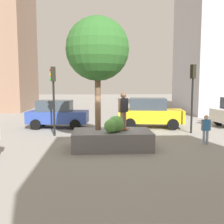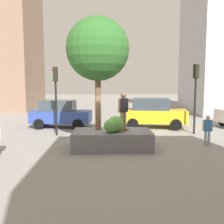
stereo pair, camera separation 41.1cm
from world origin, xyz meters
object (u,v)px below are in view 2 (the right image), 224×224
(plaza_tree, at_px, (98,49))
(sedan_parked, at_px, (60,114))
(planter_ledge, at_px, (112,140))
(skateboarder, at_px, (123,108))
(traffic_light_corner, at_px, (196,87))
(skateboard, at_px, (123,130))
(passerby_with_bag, at_px, (208,128))
(traffic_light_median, at_px, (56,89))
(taxi_cab, at_px, (153,113))

(plaza_tree, xyz_separation_m, sedan_parked, (-2.83, 5.74, -3.72))
(planter_ledge, bearing_deg, skateboarder, -4.00)
(sedan_parked, distance_m, traffic_light_corner, 9.25)
(traffic_light_corner, bearing_deg, sedan_parked, 163.80)
(skateboard, height_order, traffic_light_corner, traffic_light_corner)
(planter_ledge, xyz_separation_m, plaza_tree, (-0.66, 0.29, 4.27))
(planter_ledge, xyz_separation_m, skateboard, (0.53, -0.04, 0.49))
(skateboard, distance_m, passerby_with_bag, 4.33)
(skateboarder, relative_size, traffic_light_median, 0.43)
(taxi_cab, bearing_deg, traffic_light_median, -157.90)
(skateboarder, distance_m, passerby_with_bag, 4.46)
(traffic_light_corner, bearing_deg, passerby_with_bag, -97.07)
(skateboarder, bearing_deg, plaza_tree, 164.56)
(passerby_with_bag, bearing_deg, planter_ledge, -173.58)
(taxi_cab, xyz_separation_m, traffic_light_median, (-6.26, -2.54, 1.74))
(plaza_tree, distance_m, passerby_with_bag, 6.70)
(sedan_parked, distance_m, taxi_cab, 6.51)
(skateboard, xyz_separation_m, skateboarder, (-0.00, 0.00, 1.03))
(skateboard, relative_size, traffic_light_corner, 0.17)
(sedan_parked, distance_m, passerby_with_bag, 9.96)
(sedan_parked, bearing_deg, traffic_light_median, -85.08)
(planter_ledge, distance_m, plaza_tree, 4.33)
(taxi_cab, xyz_separation_m, traffic_light_corner, (2.18, -2.24, 1.86))
(planter_ledge, bearing_deg, taxi_cab, 62.33)
(planter_ledge, distance_m, traffic_light_median, 5.14)
(plaza_tree, relative_size, traffic_light_corner, 1.26)
(traffic_light_median, bearing_deg, taxi_cab, 22.10)
(plaza_tree, xyz_separation_m, traffic_light_corner, (5.86, 3.22, -1.79))
(plaza_tree, height_order, skateboard, plaza_tree)
(taxi_cab, relative_size, traffic_light_median, 1.15)
(plaza_tree, bearing_deg, passerby_with_bag, 2.60)
(skateboarder, relative_size, passerby_with_bag, 1.16)
(traffic_light_corner, height_order, passerby_with_bag, traffic_light_corner)
(taxi_cab, height_order, passerby_with_bag, taxi_cab)
(traffic_light_corner, distance_m, traffic_light_median, 8.45)
(traffic_light_median, relative_size, passerby_with_bag, 2.69)
(plaza_tree, bearing_deg, sedan_parked, 116.21)
(skateboard, xyz_separation_m, passerby_with_bag, (4.29, 0.58, -0.04))
(planter_ledge, height_order, passerby_with_bag, passerby_with_bag)
(passerby_with_bag, bearing_deg, taxi_cab, 109.22)
(skateboard, bearing_deg, skateboarder, 180.00)
(planter_ledge, relative_size, traffic_light_median, 0.92)
(plaza_tree, height_order, skateboarder, plaza_tree)
(skateboarder, bearing_deg, traffic_light_median, 139.40)
(planter_ledge, relative_size, passerby_with_bag, 2.46)
(plaza_tree, distance_m, traffic_light_corner, 6.92)
(planter_ledge, xyz_separation_m, traffic_light_corner, (5.19, 3.51, 2.48))
(traffic_light_median, bearing_deg, skateboarder, -40.60)
(skateboarder, relative_size, sedan_parked, 0.41)
(plaza_tree, distance_m, sedan_parked, 7.40)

